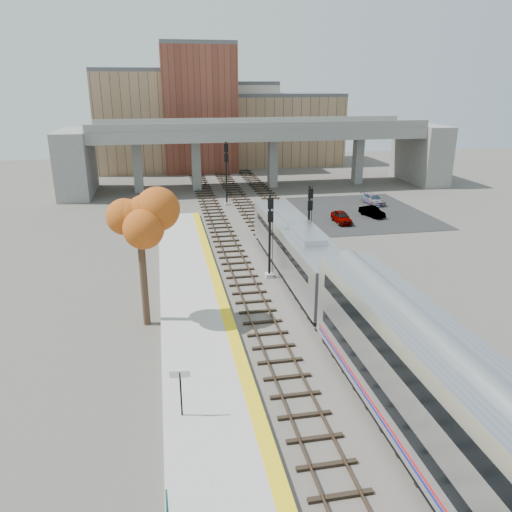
{
  "coord_description": "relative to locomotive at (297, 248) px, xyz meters",
  "views": [
    {
      "loc": [
        -8.92,
        -25.51,
        14.32
      ],
      "look_at": [
        -2.53,
        7.91,
        2.5
      ],
      "focal_mm": 35.0,
      "sensor_mm": 36.0,
      "label": 1
    }
  ],
  "objects": [
    {
      "name": "parking_lot",
      "position": [
        13.0,
        18.32,
        -2.26
      ],
      "size": [
        14.0,
        18.0,
        0.04
      ],
      "primitive_type": "cube",
      "color": "black",
      "rests_on": "ground"
    },
    {
      "name": "buildings_far",
      "position": [
        0.26,
        56.89,
        5.6
      ],
      "size": [
        43.0,
        21.0,
        20.6
      ],
      "color": "#9E7B5B",
      "rests_on": "ground"
    },
    {
      "name": "signal_mast_mid",
      "position": [
        2.0,
        3.56,
        0.73
      ],
      "size": [
        0.6,
        0.64,
        6.34
      ],
      "color": "#9E9E99",
      "rests_on": "ground"
    },
    {
      "name": "coach",
      "position": [
        -0.0,
        -22.61,
        0.52
      ],
      "size": [
        3.03,
        25.0,
        5.0
      ],
      "color": "#A8AAB2",
      "rests_on": "ground"
    },
    {
      "name": "tree",
      "position": [
        -11.35,
        -6.2,
        4.23
      ],
      "size": [
        3.6,
        3.6,
        8.77
      ],
      "color": "#382619",
      "rests_on": "ground"
    },
    {
      "name": "car_a",
      "position": [
        8.91,
        14.23,
        -1.6
      ],
      "size": [
        1.54,
        3.74,
        1.27
      ],
      "primitive_type": "imported",
      "rotation": [
        0.0,
        0.0,
        -0.01
      ],
      "color": "#99999E",
      "rests_on": "parking_lot"
    },
    {
      "name": "signal_mast_near",
      "position": [
        -2.1,
        0.13,
        0.84
      ],
      "size": [
        0.6,
        0.64,
        6.49
      ],
      "color": "#9E9E99",
      "rests_on": "ground"
    },
    {
      "name": "overpass",
      "position": [
        3.92,
        35.32,
        3.53
      ],
      "size": [
        54.0,
        12.0,
        9.5
      ],
      "color": "slate",
      "rests_on": "ground"
    },
    {
      "name": "station_sign",
      "position": [
        -9.65,
        -16.28,
        -0.3
      ],
      "size": [
        0.9,
        0.14,
        2.27
      ],
      "rotation": [
        0.0,
        0.0,
        -0.1
      ],
      "color": "black",
      "rests_on": "platform"
    },
    {
      "name": "signal_mast_far",
      "position": [
        -2.1,
        24.9,
        1.66
      ],
      "size": [
        0.6,
        0.64,
        7.71
      ],
      "color": "#9E9E99",
      "rests_on": "ground"
    },
    {
      "name": "tracks",
      "position": [
        -0.07,
        2.82,
        -2.2
      ],
      "size": [
        10.7,
        95.0,
        0.25
      ],
      "color": "black",
      "rests_on": "ground"
    },
    {
      "name": "platform",
      "position": [
        -8.25,
        -9.68,
        -2.1
      ],
      "size": [
        4.5,
        60.0,
        0.35
      ],
      "primitive_type": "cube",
      "color": "#9E9E99",
      "rests_on": "ground"
    },
    {
      "name": "ground",
      "position": [
        -1.0,
        -9.68,
        -2.28
      ],
      "size": [
        160.0,
        160.0,
        0.0
      ],
      "primitive_type": "plane",
      "color": "#47423D",
      "rests_on": "ground"
    },
    {
      "name": "yellow_strip",
      "position": [
        -6.35,
        -9.68,
        -1.92
      ],
      "size": [
        0.7,
        60.0,
        0.01
      ],
      "primitive_type": "cube",
      "color": "yellow",
      "rests_on": "platform"
    },
    {
      "name": "car_c",
      "position": [
        15.89,
        21.98,
        -1.65
      ],
      "size": [
        2.16,
        4.25,
        1.18
      ],
      "primitive_type": "imported",
      "rotation": [
        0.0,
        0.0,
        0.13
      ],
      "color": "#99999E",
      "rests_on": "parking_lot"
    },
    {
      "name": "car_b",
      "position": [
        13.24,
        16.12,
        -1.67
      ],
      "size": [
        2.12,
        3.64,
        1.13
      ],
      "primitive_type": "imported",
      "rotation": [
        0.0,
        0.0,
        0.29
      ],
      "color": "#99999E",
      "rests_on": "parking_lot"
    },
    {
      "name": "locomotive",
      "position": [
        0.0,
        0.0,
        0.0
      ],
      "size": [
        3.02,
        19.05,
        4.1
      ],
      "color": "#A8AAB2",
      "rests_on": "ground"
    }
  ]
}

